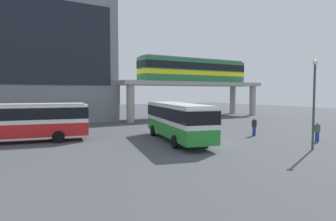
{
  "coord_description": "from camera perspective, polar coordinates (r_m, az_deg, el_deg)",
  "views": [
    {
      "loc": [
        -15.66,
        -19.76,
        4.23
      ],
      "look_at": [
        1.19,
        7.21,
        2.2
      ],
      "focal_mm": 31.92,
      "sensor_mm": 36.0,
      "label": 1
    }
  ],
  "objects": [
    {
      "name": "ground_plane",
      "position": [
        33.9,
        -4.22,
        -3.53
      ],
      "size": [
        120.0,
        120.0,
        0.0
      ],
      "primitive_type": "plane",
      "color": "#47494F"
    },
    {
      "name": "station_building",
      "position": [
        46.46,
        -27.21,
        9.62
      ],
      "size": [
        24.54,
        13.92,
        18.76
      ],
      "color": "slate",
      "rests_on": "ground_plane"
    },
    {
      "name": "elevated_platform",
      "position": [
        49.16,
        4.3,
        4.43
      ],
      "size": [
        26.24,
        6.6,
        5.76
      ],
      "color": "#9E9B93",
      "rests_on": "ground_plane"
    },
    {
      "name": "train",
      "position": [
        49.79,
        5.11,
        7.67
      ],
      "size": [
        19.8,
        2.96,
        3.84
      ],
      "color": "#26723F",
      "rests_on": "elevated_platform"
    },
    {
      "name": "bus_main",
      "position": [
        25.34,
        1.8,
        -1.42
      ],
      "size": [
        5.28,
        11.32,
        3.22
      ],
      "color": "#268C33",
      "rests_on": "ground_plane"
    },
    {
      "name": "bus_secondary",
      "position": [
        27.53,
        -26.67,
        -1.41
      ],
      "size": [
        11.33,
        4.85,
        3.22
      ],
      "color": "red",
      "rests_on": "ground_plane"
    },
    {
      "name": "bicycle_red",
      "position": [
        47.63,
        9.28,
        -1.05
      ],
      "size": [
        1.79,
        0.18,
        1.04
      ],
      "color": "black",
      "rests_on": "ground_plane"
    },
    {
      "name": "bicycle_silver",
      "position": [
        40.67,
        4.9,
        -1.82
      ],
      "size": [
        1.67,
        0.77,
        1.04
      ],
      "color": "black",
      "rests_on": "ground_plane"
    },
    {
      "name": "bicycle_green",
      "position": [
        41.54,
        3.23,
        -1.7
      ],
      "size": [
        1.79,
        0.13,
        1.04
      ],
      "color": "black",
      "rests_on": "ground_plane"
    },
    {
      "name": "pedestrian_by_bike_rack",
      "position": [
        29.73,
        16.13,
        -3.08
      ],
      "size": [
        0.4,
        0.47,
        1.74
      ],
      "color": "navy",
      "rests_on": "ground_plane"
    },
    {
      "name": "pedestrian_waiting_near_stop",
      "position": [
        28.28,
        26.61,
        -3.75
      ],
      "size": [
        0.44,
        0.34,
        1.66
      ],
      "color": "navy",
      "rests_on": "ground_plane"
    },
    {
      "name": "lamp_post",
      "position": [
        23.92,
        26.12,
        2.29
      ],
      "size": [
        0.36,
        0.36,
        6.49
      ],
      "color": "#3F3F44",
      "rests_on": "ground_plane"
    }
  ]
}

